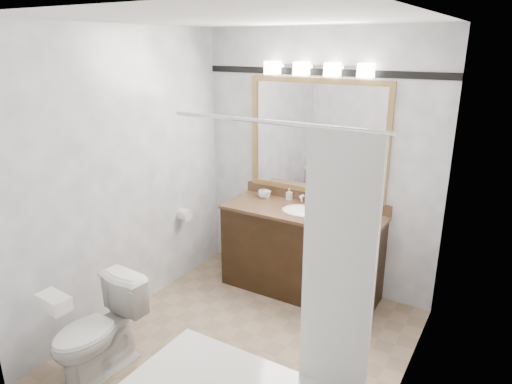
% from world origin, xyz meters
% --- Properties ---
extents(room, '(2.42, 2.62, 2.52)m').
position_xyz_m(room, '(0.00, 0.00, 1.25)').
color(room, gray).
rests_on(room, ground).
extents(vanity, '(1.53, 0.58, 0.97)m').
position_xyz_m(vanity, '(0.00, 1.02, 0.44)').
color(vanity, black).
rests_on(vanity, ground).
extents(mirror, '(1.40, 0.04, 1.10)m').
position_xyz_m(mirror, '(0.00, 1.28, 1.50)').
color(mirror, '#AC864D').
rests_on(mirror, room).
extents(vanity_light_bar, '(1.02, 0.14, 0.12)m').
position_xyz_m(vanity_light_bar, '(0.00, 1.23, 2.13)').
color(vanity_light_bar, silver).
rests_on(vanity_light_bar, room).
extents(accent_stripe, '(2.40, 0.01, 0.06)m').
position_xyz_m(accent_stripe, '(0.00, 1.29, 2.10)').
color(accent_stripe, black).
rests_on(accent_stripe, room).
extents(tp_roll, '(0.11, 0.12, 0.12)m').
position_xyz_m(tp_roll, '(-1.14, 0.66, 0.70)').
color(tp_roll, white).
rests_on(tp_roll, room).
extents(toilet, '(0.44, 0.72, 0.71)m').
position_xyz_m(toilet, '(-0.75, -0.82, 0.35)').
color(toilet, white).
rests_on(toilet, ground).
extents(tissue_box, '(0.24, 0.14, 0.09)m').
position_xyz_m(tissue_box, '(-0.75, -1.12, 0.76)').
color(tissue_box, white).
rests_on(tissue_box, toilet).
extents(coffee_maker, '(0.18, 0.23, 0.35)m').
position_xyz_m(coffee_maker, '(0.42, 1.00, 1.03)').
color(coffee_maker, black).
rests_on(coffee_maker, vanity).
extents(cup_left, '(0.12, 0.12, 0.08)m').
position_xyz_m(cup_left, '(-0.50, 1.15, 0.89)').
color(cup_left, white).
rests_on(cup_left, vanity).
extents(cup_right, '(0.10, 0.10, 0.08)m').
position_xyz_m(cup_right, '(-0.47, 1.16, 0.89)').
color(cup_right, white).
rests_on(cup_right, vanity).
extents(soap_bottle_a, '(0.06, 0.06, 0.12)m').
position_xyz_m(soap_bottle_a, '(-0.25, 1.23, 0.91)').
color(soap_bottle_a, white).
rests_on(soap_bottle_a, vanity).
extents(soap_bottle_b, '(0.07, 0.07, 0.08)m').
position_xyz_m(soap_bottle_b, '(0.14, 1.15, 0.89)').
color(soap_bottle_b, white).
rests_on(soap_bottle_b, vanity).
extents(soap_bar, '(0.10, 0.07, 0.03)m').
position_xyz_m(soap_bar, '(0.06, 1.13, 0.86)').
color(soap_bar, beige).
rests_on(soap_bar, vanity).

